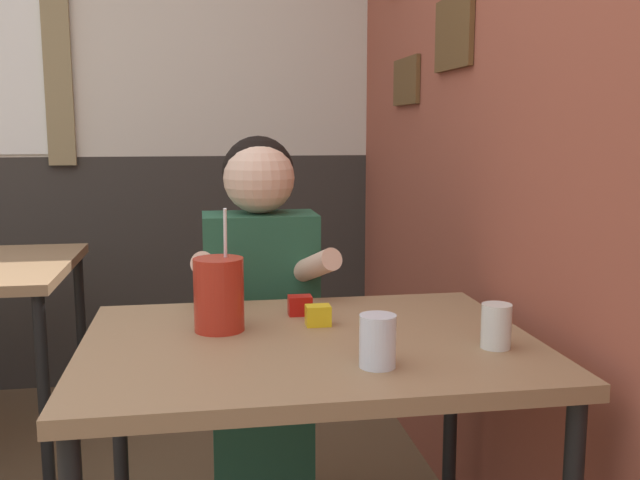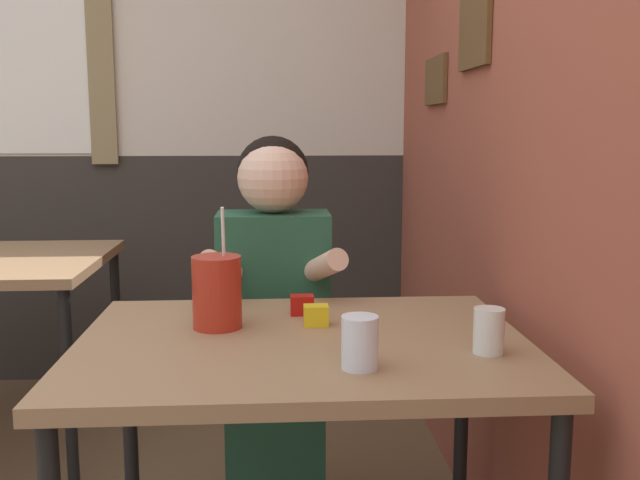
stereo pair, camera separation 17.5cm
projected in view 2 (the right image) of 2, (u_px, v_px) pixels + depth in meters
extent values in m
cube|color=#9E4C38|center=(475.00, 91.00, 2.34)|extent=(0.06, 4.23, 2.70)
cube|color=brown|center=(474.00, 30.00, 2.19)|extent=(0.02, 0.31, 0.23)
cube|color=brown|center=(436.00, 81.00, 2.72)|extent=(0.02, 0.31, 0.18)
cube|color=#332D28|center=(142.00, 268.00, 3.50)|extent=(5.57, 0.06, 1.10)
cube|color=white|center=(14.00, 58.00, 3.28)|extent=(0.67, 0.01, 0.87)
cube|color=#937F56|center=(101.00, 58.00, 3.29)|extent=(0.12, 0.02, 0.97)
cube|color=#93704C|center=(303.00, 346.00, 1.63)|extent=(1.02, 0.77, 0.04)
cylinder|color=black|center=(131.00, 441.00, 2.00)|extent=(0.04, 0.04, 0.72)
cylinder|color=black|center=(461.00, 432.00, 2.06)|extent=(0.04, 0.04, 0.72)
cylinder|color=black|center=(69.00, 393.00, 2.37)|extent=(0.04, 0.04, 0.72)
cylinder|color=black|center=(117.00, 331.00, 3.09)|extent=(0.04, 0.04, 0.72)
cube|color=#235138|center=(276.00, 445.00, 2.26)|extent=(0.31, 0.20, 0.47)
cube|color=#235138|center=(274.00, 295.00, 2.19)|extent=(0.34, 0.20, 0.51)
sphere|color=black|center=(273.00, 172.00, 2.16)|extent=(0.22, 0.22, 0.22)
sphere|color=beige|center=(273.00, 178.00, 2.13)|extent=(0.21, 0.21, 0.21)
cylinder|color=beige|center=(226.00, 269.00, 2.02)|extent=(0.14, 0.27, 0.15)
cylinder|color=beige|center=(321.00, 267.00, 2.04)|extent=(0.14, 0.27, 0.15)
cylinder|color=#B22819|center=(217.00, 292.00, 1.71)|extent=(0.12, 0.12, 0.17)
cylinder|color=white|center=(223.00, 235.00, 1.69)|extent=(0.01, 0.04, 0.14)
cylinder|color=silver|center=(360.00, 342.00, 1.42)|extent=(0.07, 0.07, 0.11)
cylinder|color=silver|center=(489.00, 331.00, 1.52)|extent=(0.07, 0.07, 0.10)
cube|color=#B7140F|center=(302.00, 305.00, 1.84)|extent=(0.06, 0.04, 0.05)
cube|color=yellow|center=(316.00, 315.00, 1.73)|extent=(0.06, 0.04, 0.05)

